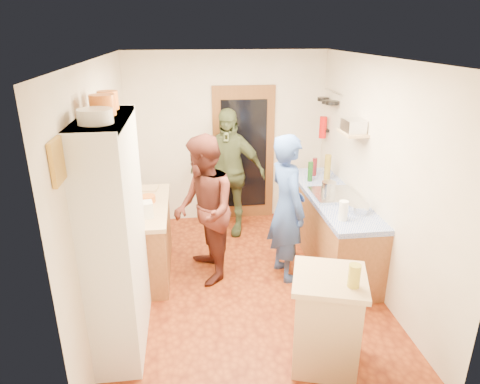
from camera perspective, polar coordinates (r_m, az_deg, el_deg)
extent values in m
cube|color=#8F3A14|center=(5.30, 0.64, -12.08)|extent=(3.00, 4.00, 0.02)
cube|color=silver|center=(4.45, 0.78, 17.52)|extent=(3.00, 4.00, 0.02)
cube|color=beige|center=(6.63, -1.72, 7.16)|extent=(3.00, 0.02, 2.60)
cube|color=beige|center=(2.93, 6.26, -11.74)|extent=(3.00, 0.02, 2.60)
cube|color=beige|center=(4.76, -17.63, 0.57)|extent=(0.02, 4.00, 2.60)
cube|color=beige|center=(5.13, 17.65, 2.05)|extent=(0.02, 4.00, 2.60)
cube|color=brown|center=(6.68, 0.48, 5.06)|extent=(0.95, 0.06, 2.10)
cube|color=black|center=(6.65, 0.52, 4.98)|extent=(0.70, 0.02, 1.70)
cube|color=silver|center=(4.07, -16.22, -5.83)|extent=(0.40, 1.20, 2.20)
cube|color=silver|center=(3.73, -17.90, 9.20)|extent=(0.40, 1.14, 0.04)
cylinder|color=white|center=(3.46, -18.76, 9.55)|extent=(0.27, 0.27, 0.11)
cylinder|color=orange|center=(3.79, -17.86, 11.00)|extent=(0.21, 0.21, 0.17)
cylinder|color=orange|center=(4.06, -17.20, 11.61)|extent=(0.18, 0.18, 0.16)
cube|color=brown|center=(5.46, -12.66, -6.28)|extent=(0.60, 1.40, 0.85)
cube|color=tan|center=(5.28, -13.04, -1.92)|extent=(0.64, 1.44, 0.05)
cube|color=white|center=(4.89, -12.94, -2.34)|extent=(0.26, 0.20, 0.18)
cylinder|color=white|center=(5.08, -13.88, -1.47)|extent=(0.19, 0.19, 0.19)
cylinder|color=orange|center=(5.32, -12.17, -0.90)|extent=(0.18, 0.18, 0.08)
cube|color=tan|center=(5.75, -12.42, 0.46)|extent=(0.33, 0.26, 0.02)
cube|color=brown|center=(5.77, 11.88, -4.73)|extent=(0.60, 2.20, 0.84)
cube|color=#1F3CB5|center=(5.60, 12.22, -0.57)|extent=(0.62, 2.22, 0.06)
cube|color=silver|center=(5.51, 12.52, -0.37)|extent=(0.55, 0.58, 0.04)
cylinder|color=silver|center=(5.56, 11.74, 0.75)|extent=(0.18, 0.18, 0.12)
cylinder|color=#143F14|center=(5.97, 9.35, 2.71)|extent=(0.08, 0.08, 0.28)
cylinder|color=#591419|center=(6.22, 9.91, 3.33)|extent=(0.07, 0.07, 0.26)
cylinder|color=olive|center=(6.08, 11.59, 3.28)|extent=(0.10, 0.10, 0.35)
cylinder|color=white|center=(4.82, 13.61, -2.42)|extent=(0.12, 0.12, 0.22)
cylinder|color=silver|center=(5.10, 15.46, -2.08)|extent=(0.30, 0.30, 0.10)
cube|color=tan|center=(4.04, 11.42, -16.75)|extent=(0.69, 0.69, 0.86)
cube|color=tan|center=(3.79, 11.91, -11.27)|extent=(0.78, 0.78, 0.05)
cube|color=white|center=(3.82, 11.15, -10.71)|extent=(0.42, 0.37, 0.02)
cylinder|color=#AD9E2D|center=(3.63, 14.98, -10.74)|extent=(0.12, 0.12, 0.20)
cylinder|color=silver|center=(6.33, 12.28, 12.97)|extent=(0.02, 0.65, 0.02)
cylinder|color=black|center=(6.17, 12.18, 11.55)|extent=(0.18, 0.18, 0.05)
cylinder|color=black|center=(6.36, 11.58, 11.68)|extent=(0.16, 0.16, 0.05)
cylinder|color=black|center=(6.54, 11.03, 12.06)|extent=(0.17, 0.17, 0.05)
cube|color=tan|center=(5.37, 14.80, 7.60)|extent=(0.26, 0.42, 0.03)
cube|color=silver|center=(5.35, 14.88, 8.53)|extent=(0.22, 0.30, 0.15)
cube|color=black|center=(6.60, 11.47, 8.04)|extent=(0.06, 0.10, 0.04)
cylinder|color=red|center=(6.57, 11.00, 8.46)|extent=(0.11, 0.11, 0.32)
cube|color=gold|center=(3.09, -23.21, 3.74)|extent=(0.03, 0.25, 0.30)
imported|color=#2D4993|center=(5.07, 6.77, -2.21)|extent=(0.56, 0.73, 1.79)
imported|color=#471E17|center=(5.06, -4.58, -2.24)|extent=(0.79, 0.95, 1.78)
imported|color=#384026|center=(6.18, -1.58, 2.60)|extent=(1.18, 0.77, 1.87)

